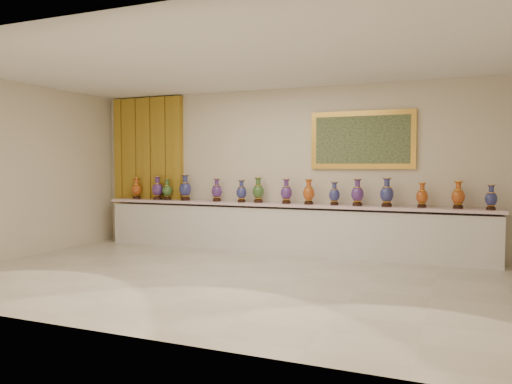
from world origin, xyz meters
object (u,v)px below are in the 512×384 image
(vase_2, at_px, (167,190))
(counter, at_px, (284,229))
(vase_1, at_px, (157,189))
(vase_0, at_px, (137,189))

(vase_2, bearing_deg, counter, -0.07)
(counter, bearing_deg, vase_1, -179.72)
(counter, height_order, vase_2, vase_2)
(vase_0, bearing_deg, vase_2, -1.14)
(counter, bearing_deg, vase_2, 179.93)
(vase_0, bearing_deg, vase_1, -3.32)
(vase_0, height_order, vase_1, vase_1)
(vase_0, xyz_separation_m, vase_2, (0.75, -0.01, -0.01))
(vase_0, distance_m, vase_2, 0.75)
(vase_1, bearing_deg, counter, 0.28)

